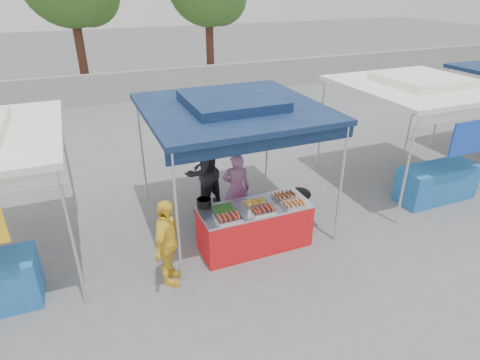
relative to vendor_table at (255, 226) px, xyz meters
name	(u,v)px	position (x,y,z in m)	size (l,w,h in m)	color
ground_plane	(252,243)	(0.00, 0.10, -0.43)	(80.00, 80.00, 0.00)	slate
back_wall	(143,85)	(0.00, 11.10, 0.17)	(40.00, 0.25, 1.20)	gray
main_canopy	(232,107)	(0.00, 1.07, 1.94)	(3.20, 3.20, 2.57)	silver
neighbor_stall_right	(428,124)	(4.50, 0.67, 1.18)	(3.20, 3.20, 2.57)	silver
vendor_table	(255,226)	(0.00, 0.00, 0.00)	(2.00, 0.80, 0.85)	red
food_tray_fl	(229,218)	(-0.59, -0.24, 0.46)	(0.42, 0.30, 0.07)	silver
food_tray_fm	(263,210)	(0.04, -0.23, 0.46)	(0.42, 0.30, 0.07)	silver
food_tray_fr	(294,204)	(0.65, -0.24, 0.46)	(0.42, 0.30, 0.07)	silver
food_tray_bl	(223,209)	(-0.58, 0.06, 0.46)	(0.42, 0.30, 0.07)	silver
food_tray_bm	(255,203)	(0.02, 0.06, 0.46)	(0.42, 0.30, 0.07)	silver
food_tray_br	(285,195)	(0.65, 0.10, 0.46)	(0.42, 0.30, 0.07)	silver
cooking_pot	(204,203)	(-0.84, 0.34, 0.50)	(0.26, 0.26, 0.15)	black
skewer_cup	(250,212)	(-0.20, -0.21, 0.47)	(0.08, 0.08, 0.10)	silver
wok_burner	(299,203)	(1.15, 0.39, 0.03)	(0.46, 0.46, 0.77)	black
crate_left	(222,222)	(-0.36, 0.73, -0.26)	(0.56, 0.39, 0.33)	#1645B6
crate_right	(259,215)	(0.44, 0.75, -0.28)	(0.47, 0.33, 0.28)	#1645B6
crate_stacked	(259,203)	(0.44, 0.75, 0.00)	(0.46, 0.32, 0.28)	#1645B6
vendor_woman	(236,189)	(0.02, 0.93, 0.33)	(0.55, 0.36, 1.50)	#9A6291
helper_man	(202,171)	(-0.46, 1.64, 0.50)	(0.90, 0.70, 1.85)	black
customer_person	(167,243)	(-1.68, -0.37, 0.33)	(0.88, 0.37, 1.51)	yellow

